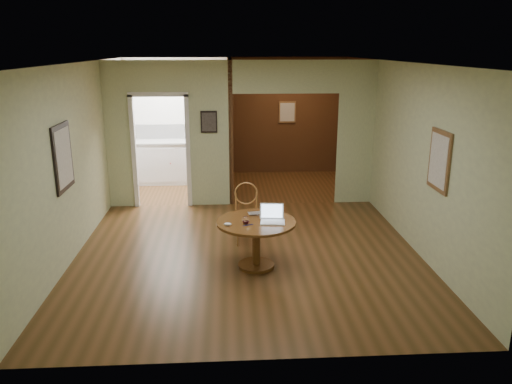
{
  "coord_description": "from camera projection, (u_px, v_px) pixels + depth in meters",
  "views": [
    {
      "loc": [
        -0.29,
        -6.68,
        2.93
      ],
      "look_at": [
        0.1,
        -0.2,
        1.03
      ],
      "focal_mm": 35.0,
      "sensor_mm": 36.0,
      "label": 1
    }
  ],
  "objects": [
    {
      "name": "room_shell",
      "position": [
        217.0,
        133.0,
        9.82
      ],
      "size": [
        5.2,
        7.5,
        5.0
      ],
      "color": "white",
      "rests_on": "ground"
    },
    {
      "name": "pen",
      "position": [
        248.0,
        225.0,
        6.54
      ],
      "size": [
        0.14,
        0.07,
        0.01
      ],
      "primitive_type": "cylinder",
      "rotation": [
        0.0,
        1.57,
        0.41
      ],
      "color": "navy",
      "rests_on": "dining_table"
    },
    {
      "name": "dining_table",
      "position": [
        256.0,
        233.0,
        6.76
      ],
      "size": [
        1.07,
        1.07,
        0.67
      ],
      "rotation": [
        0.0,
        0.0,
        -0.21
      ],
      "color": "brown",
      "rests_on": "ground"
    },
    {
      "name": "mouse",
      "position": [
        228.0,
        224.0,
        6.52
      ],
      "size": [
        0.11,
        0.07,
        0.04
      ],
      "primitive_type": "ellipsoid",
      "rotation": [
        0.0,
        0.0,
        -0.12
      ],
      "color": "white",
      "rests_on": "dining_table"
    },
    {
      "name": "floor",
      "position": [
        248.0,
        256.0,
        7.24
      ],
      "size": [
        5.0,
        5.0,
        0.0
      ],
      "primitive_type": "plane",
      "color": "#472F14",
      "rests_on": "ground"
    },
    {
      "name": "closed_laptop",
      "position": [
        260.0,
        214.0,
        6.94
      ],
      "size": [
        0.35,
        0.25,
        0.03
      ],
      "primitive_type": "imported",
      "rotation": [
        0.0,
        0.0,
        0.15
      ],
      "color": "#B7B7BC",
      "rests_on": "dining_table"
    },
    {
      "name": "chair",
      "position": [
        246.0,
        210.0,
        7.66
      ],
      "size": [
        0.4,
        0.4,
        0.93
      ],
      "rotation": [
        0.0,
        0.0,
        -0.01
      ],
      "color": "#B0743E",
      "rests_on": "ground"
    },
    {
      "name": "wine_glass",
      "position": [
        246.0,
        220.0,
        6.59
      ],
      "size": [
        0.1,
        0.1,
        0.11
      ],
      "primitive_type": null,
      "color": "white",
      "rests_on": "dining_table"
    },
    {
      "name": "grocery_bag",
      "position": [
        196.0,
        133.0,
        10.9
      ],
      "size": [
        0.39,
        0.36,
        0.34
      ],
      "primitive_type": "ellipsoid",
      "rotation": [
        0.0,
        0.0,
        0.22
      ],
      "color": "beige",
      "rests_on": "kitchen_cabinet"
    },
    {
      "name": "kitchen_cabinet",
      "position": [
        179.0,
        162.0,
        11.05
      ],
      "size": [
        2.06,
        0.6,
        0.94
      ],
      "color": "white",
      "rests_on": "ground"
    },
    {
      "name": "open_laptop",
      "position": [
        272.0,
        217.0,
        6.69
      ],
      "size": [
        0.34,
        0.31,
        0.23
      ],
      "rotation": [
        0.0,
        0.0,
        -0.11
      ],
      "color": "white",
      "rests_on": "dining_table"
    }
  ]
}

